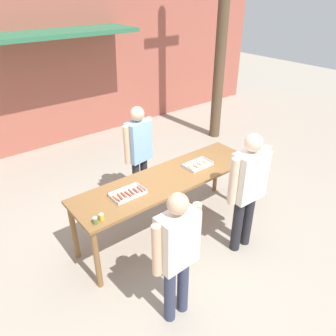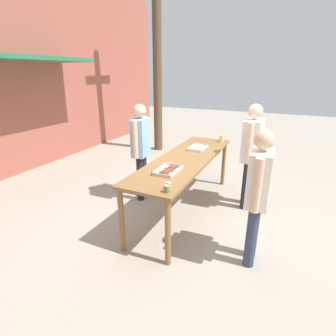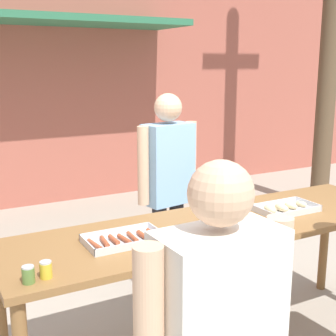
% 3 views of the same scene
% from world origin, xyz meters
% --- Properties ---
extents(ground_plane, '(24.00, 24.00, 0.00)m').
position_xyz_m(ground_plane, '(0.00, 0.00, 0.00)').
color(ground_plane, '#A39989').
extents(serving_table, '(2.73, 0.76, 0.90)m').
position_xyz_m(serving_table, '(0.00, 0.00, 0.81)').
color(serving_table, brown).
rests_on(serving_table, ground).
extents(food_tray_sausages, '(0.44, 0.26, 0.04)m').
position_xyz_m(food_tray_sausages, '(-0.66, -0.01, 0.92)').
color(food_tray_sausages, silver).
rests_on(food_tray_sausages, serving_table).
extents(food_tray_buns, '(0.41, 0.25, 0.06)m').
position_xyz_m(food_tray_buns, '(0.53, -0.01, 0.92)').
color(food_tray_buns, silver).
rests_on(food_tray_buns, serving_table).
extents(condiment_jar_mustard, '(0.06, 0.06, 0.08)m').
position_xyz_m(condiment_jar_mustard, '(-1.24, -0.27, 0.95)').
color(condiment_jar_mustard, '#567A38').
rests_on(condiment_jar_mustard, serving_table).
extents(condiment_jar_ketchup, '(0.06, 0.06, 0.08)m').
position_xyz_m(condiment_jar_ketchup, '(-1.15, -0.26, 0.95)').
color(condiment_jar_ketchup, gold).
rests_on(condiment_jar_ketchup, serving_table).
extents(beer_cup, '(0.08, 0.08, 0.12)m').
position_xyz_m(beer_cup, '(1.23, -0.26, 0.96)').
color(beer_cup, '#DBC67A').
rests_on(beer_cup, serving_table).
extents(person_server_behind_table, '(0.56, 0.28, 1.67)m').
position_xyz_m(person_server_behind_table, '(0.09, 0.85, 1.00)').
color(person_server_behind_table, '#232328').
rests_on(person_server_behind_table, ground).
extents(person_customer_holding_hotdog, '(0.60, 0.24, 1.60)m').
position_xyz_m(person_customer_holding_hotdog, '(-0.82, -1.18, 0.95)').
color(person_customer_holding_hotdog, '#333851').
rests_on(person_customer_holding_hotdog, ground).
extents(person_customer_with_cup, '(0.65, 0.26, 1.70)m').
position_xyz_m(person_customer_with_cup, '(0.57, -0.90, 1.01)').
color(person_customer_with_cup, '#232328').
rests_on(person_customer_with_cup, ground).
extents(utility_pole, '(1.10, 0.24, 5.39)m').
position_xyz_m(utility_pole, '(3.03, 2.02, 2.77)').
color(utility_pole, brown).
rests_on(utility_pole, ground).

